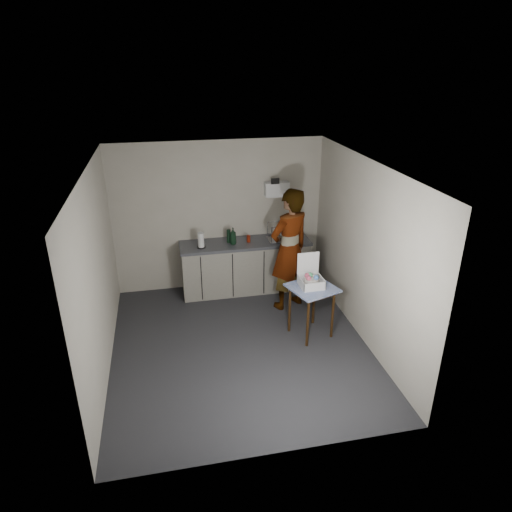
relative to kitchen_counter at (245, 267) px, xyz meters
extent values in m
plane|color=#292A2F|center=(-0.40, -1.70, -0.43)|extent=(4.00, 4.00, 0.00)
cube|color=beige|center=(-0.40, 0.29, 0.87)|extent=(3.60, 0.02, 2.60)
cube|color=beige|center=(1.39, -1.70, 0.87)|extent=(0.02, 4.00, 2.60)
cube|color=beige|center=(-2.19, -1.70, 0.87)|extent=(0.02, 4.00, 2.60)
cube|color=white|center=(-0.40, -1.70, 2.17)|extent=(3.60, 4.00, 0.01)
cube|color=black|center=(0.00, 0.00, -0.39)|extent=(2.20, 0.52, 0.08)
cube|color=#A8A396|center=(0.00, 0.00, 0.00)|extent=(2.20, 0.58, 0.86)
cube|color=#45464E|center=(0.00, 0.00, 0.46)|extent=(2.24, 0.62, 0.05)
cube|color=black|center=(-0.80, -0.29, 0.00)|extent=(0.02, 0.01, 0.80)
cube|color=black|center=(-0.27, -0.29, 0.00)|extent=(0.02, 0.01, 0.80)
cube|color=black|center=(0.27, -0.29, 0.00)|extent=(0.01, 0.01, 0.80)
cube|color=black|center=(0.80, -0.29, 0.00)|extent=(0.02, 0.01, 0.80)
cube|color=white|center=(0.60, 0.22, 1.32)|extent=(0.42, 0.16, 0.24)
cube|color=white|center=(0.60, 0.27, 1.18)|extent=(0.30, 0.06, 0.04)
cube|color=black|center=(0.55, 0.13, 1.48)|extent=(0.14, 0.02, 0.10)
cylinder|color=#34210B|center=(0.54, -1.90, -0.06)|extent=(0.04, 0.04, 0.73)
cylinder|color=#34210B|center=(0.97, -1.76, -0.06)|extent=(0.04, 0.04, 0.73)
cylinder|color=#34210B|center=(0.40, -1.48, -0.06)|extent=(0.04, 0.04, 0.73)
cylinder|color=#34210B|center=(0.82, -1.33, -0.06)|extent=(0.04, 0.04, 0.73)
cube|color=#34210B|center=(0.68, -1.62, 0.32)|extent=(0.69, 0.69, 0.04)
cube|color=navy|center=(0.68, -1.62, 0.35)|extent=(0.78, 0.78, 0.03)
imported|color=#B2A593|center=(0.58, -0.71, 0.58)|extent=(0.87, 0.75, 2.01)
imported|color=black|center=(-0.21, -0.05, 0.63)|extent=(0.11, 0.11, 0.29)
cylinder|color=red|center=(0.06, -0.01, 0.54)|extent=(0.06, 0.06, 0.12)
cylinder|color=black|center=(-0.28, 0.03, 0.60)|extent=(0.07, 0.07, 0.23)
cylinder|color=black|center=(-0.76, -0.10, 0.49)|extent=(0.15, 0.15, 0.01)
cylinder|color=white|center=(-0.76, -0.10, 0.62)|extent=(0.10, 0.10, 0.25)
cube|color=silver|center=(0.61, -0.05, 0.49)|extent=(0.43, 0.33, 0.02)
cylinder|color=silver|center=(0.42, -0.19, 0.65)|extent=(0.01, 0.01, 0.28)
cylinder|color=silver|center=(0.81, -0.19, 0.65)|extent=(0.01, 0.01, 0.28)
cylinder|color=silver|center=(0.42, 0.09, 0.65)|extent=(0.01, 0.01, 0.28)
cylinder|color=silver|center=(0.81, 0.09, 0.65)|extent=(0.01, 0.01, 0.28)
cylinder|color=white|center=(0.51, -0.05, 0.62)|extent=(0.05, 0.24, 0.24)
cylinder|color=white|center=(0.59, -0.05, 0.62)|extent=(0.05, 0.24, 0.24)
cylinder|color=white|center=(0.68, -0.05, 0.62)|extent=(0.05, 0.24, 0.24)
cube|color=white|center=(0.67, -1.59, 0.37)|extent=(0.33, 0.33, 0.01)
cube|color=white|center=(0.68, -1.74, 0.44)|extent=(0.33, 0.02, 0.12)
cube|color=white|center=(0.67, -1.43, 0.44)|extent=(0.33, 0.02, 0.12)
cube|color=white|center=(0.51, -1.59, 0.44)|extent=(0.02, 0.33, 0.12)
cube|color=white|center=(0.83, -1.58, 0.44)|extent=(0.02, 0.33, 0.12)
cube|color=white|center=(0.67, -1.42, 0.66)|extent=(0.33, 0.02, 0.33)
cylinder|color=white|center=(0.67, -1.59, 0.44)|extent=(0.22, 0.22, 0.12)
sphere|color=#FA5C81|center=(0.62, -1.63, 0.52)|extent=(0.07, 0.07, 0.07)
sphere|color=#5C9DFA|center=(0.73, -1.63, 0.52)|extent=(0.07, 0.07, 0.07)
sphere|color=#56D183|center=(0.67, -1.53, 0.52)|extent=(0.07, 0.07, 0.07)
sphere|color=#FA5C81|center=(0.62, -1.54, 0.52)|extent=(0.07, 0.07, 0.07)
camera|label=1|loc=(-1.30, -7.14, 3.43)|focal=32.00mm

